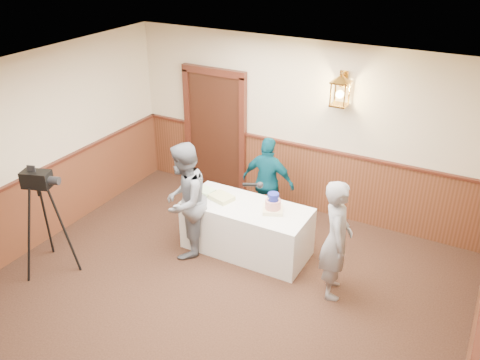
# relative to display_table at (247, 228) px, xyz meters

# --- Properties ---
(ground) EXTENTS (7.00, 7.00, 0.00)m
(ground) POSITION_rel_display_table_xyz_m (0.16, -1.90, -0.38)
(ground) COLOR black
(ground) RESTS_ON ground
(room_shell) EXTENTS (6.02, 7.02, 2.81)m
(room_shell) POSITION_rel_display_table_xyz_m (0.11, -1.45, 1.15)
(room_shell) COLOR beige
(room_shell) RESTS_ON ground
(display_table) EXTENTS (1.80, 0.80, 0.75)m
(display_table) POSITION_rel_display_table_xyz_m (0.00, 0.00, 0.00)
(display_table) COLOR silver
(display_table) RESTS_ON ground
(tiered_cake) EXTENTS (0.36, 0.36, 0.28)m
(tiered_cake) POSITION_rel_display_table_xyz_m (0.39, 0.04, 0.49)
(tiered_cake) COLOR #F6EAB9
(tiered_cake) RESTS_ON display_table
(sheet_cake_yellow) EXTENTS (0.38, 0.33, 0.07)m
(sheet_cake_yellow) POSITION_rel_display_table_xyz_m (-0.41, -0.01, 0.41)
(sheet_cake_yellow) COLOR #D4D881
(sheet_cake_yellow) RESTS_ON display_table
(sheet_cake_green) EXTENTS (0.30, 0.26, 0.06)m
(sheet_cake_green) POSITION_rel_display_table_xyz_m (-0.72, 0.04, 0.41)
(sheet_cake_green) COLOR #B3DD9C
(sheet_cake_green) RESTS_ON display_table
(interviewer) EXTENTS (1.57, 0.94, 1.70)m
(interviewer) POSITION_rel_display_table_xyz_m (-0.74, -0.45, 0.48)
(interviewer) COLOR slate
(interviewer) RESTS_ON ground
(baker) EXTENTS (0.57, 0.69, 1.61)m
(baker) POSITION_rel_display_table_xyz_m (1.41, -0.30, 0.43)
(baker) COLOR gray
(baker) RESTS_ON ground
(assistant_p) EXTENTS (0.86, 0.37, 1.46)m
(assistant_p) POSITION_rel_display_table_xyz_m (-0.07, 0.84, 0.36)
(assistant_p) COLOR #084253
(assistant_p) RESTS_ON ground
(tv_camera_rig) EXTENTS (0.58, 0.55, 1.50)m
(tv_camera_rig) POSITION_rel_display_table_xyz_m (-2.17, -1.66, 0.30)
(tv_camera_rig) COLOR black
(tv_camera_rig) RESTS_ON ground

